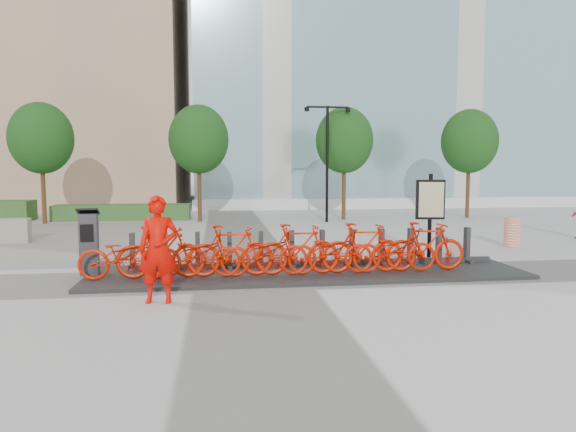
{
  "coord_description": "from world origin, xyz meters",
  "views": [
    {
      "loc": [
        -0.68,
        -10.83,
        2.38
      ],
      "look_at": [
        1.0,
        1.5,
        1.2
      ],
      "focal_mm": 32.0,
      "sensor_mm": 36.0,
      "label": 1
    }
  ],
  "objects": [
    {
      "name": "ground",
      "position": [
        0.0,
        0.0,
        0.0
      ],
      "size": [
        120.0,
        120.0,
        0.0
      ],
      "primitive_type": "plane",
      "color": "#BEBEBE"
    },
    {
      "name": "glass_building",
      "position": [
        14.0,
        26.0,
        12.0
      ],
      "size": [
        32.0,
        16.0,
        24.0
      ],
      "primitive_type": "cube",
      "color": "slate",
      "rests_on": "ground"
    },
    {
      "name": "hedge_b",
      "position": [
        -5.0,
        13.2,
        0.35
      ],
      "size": [
        6.0,
        1.2,
        0.7
      ],
      "primitive_type": "cube",
      "color": "#417434",
      "rests_on": "ground"
    },
    {
      "name": "tree_0",
      "position": [
        -8.0,
        12.0,
        3.59
      ],
      "size": [
        2.6,
        2.6,
        5.1
      ],
      "color": "#55381B",
      "rests_on": "ground"
    },
    {
      "name": "tree_1",
      "position": [
        -1.5,
        12.0,
        3.59
      ],
      "size": [
        2.6,
        2.6,
        5.1
      ],
      "color": "#55381B",
      "rests_on": "ground"
    },
    {
      "name": "tree_2",
      "position": [
        5.0,
        12.0,
        3.59
      ],
      "size": [
        2.6,
        2.6,
        5.1
      ],
      "color": "#55381B",
      "rests_on": "ground"
    },
    {
      "name": "tree_3",
      "position": [
        11.0,
        12.0,
        3.59
      ],
      "size": [
        2.6,
        2.6,
        5.1
      ],
      "color": "#55381B",
      "rests_on": "ground"
    },
    {
      "name": "streetlamp",
      "position": [
        4.0,
        11.0,
        3.13
      ],
      "size": [
        2.0,
        0.2,
        5.0
      ],
      "color": "black",
      "rests_on": "ground"
    },
    {
      "name": "dock_pad",
      "position": [
        1.3,
        0.3,
        0.04
      ],
      "size": [
        9.6,
        2.4,
        0.08
      ],
      "primitive_type": "cube",
      "color": "#252525",
      "rests_on": "ground"
    },
    {
      "name": "dock_rail_posts",
      "position": [
        1.36,
        0.77,
        0.51
      ],
      "size": [
        8.02,
        0.5,
        0.85
      ],
      "primitive_type": null,
      "color": "#2E2E31",
      "rests_on": "dock_pad"
    },
    {
      "name": "bike_0",
      "position": [
        -2.6,
        -0.05,
        0.58
      ],
      "size": [
        1.89,
        0.66,
        0.99
      ],
      "primitive_type": "imported",
      "rotation": [
        0.0,
        0.0,
        1.57
      ],
      "color": "red",
      "rests_on": "dock_pad"
    },
    {
      "name": "bike_1",
      "position": [
        -1.88,
        -0.05,
        0.63
      ],
      "size": [
        1.83,
        0.52,
        1.1
      ],
      "primitive_type": "imported",
      "rotation": [
        0.0,
        0.0,
        1.57
      ],
      "color": "red",
      "rests_on": "dock_pad"
    },
    {
      "name": "bike_2",
      "position": [
        -1.16,
        -0.05,
        0.58
      ],
      "size": [
        1.89,
        0.66,
        0.99
      ],
      "primitive_type": "imported",
      "rotation": [
        0.0,
        0.0,
        1.57
      ],
      "color": "red",
      "rests_on": "dock_pad"
    },
    {
      "name": "bike_3",
      "position": [
        -0.44,
        -0.05,
        0.63
      ],
      "size": [
        1.83,
        0.52,
        1.1
      ],
      "primitive_type": "imported",
      "rotation": [
        0.0,
        0.0,
        1.57
      ],
      "color": "red",
      "rests_on": "dock_pad"
    },
    {
      "name": "bike_4",
      "position": [
        0.28,
        -0.05,
        0.58
      ],
      "size": [
        1.89,
        0.66,
        0.99
      ],
      "primitive_type": "imported",
      "rotation": [
        0.0,
        0.0,
        1.57
      ],
      "color": "red",
      "rests_on": "dock_pad"
    },
    {
      "name": "bike_5",
      "position": [
        1.0,
        -0.05,
        0.63
      ],
      "size": [
        1.83,
        0.52,
        1.1
      ],
      "primitive_type": "imported",
      "rotation": [
        0.0,
        0.0,
        1.57
      ],
      "color": "red",
      "rests_on": "dock_pad"
    },
    {
      "name": "bike_6",
      "position": [
        1.72,
        -0.05,
        0.58
      ],
      "size": [
        1.89,
        0.66,
        0.99
      ],
      "primitive_type": "imported",
      "rotation": [
        0.0,
        0.0,
        1.57
      ],
      "color": "red",
      "rests_on": "dock_pad"
    },
    {
      "name": "bike_7",
      "position": [
        2.44,
        -0.05,
        0.63
      ],
      "size": [
        1.83,
        0.52,
        1.1
      ],
      "primitive_type": "imported",
      "rotation": [
        0.0,
        0.0,
        1.57
      ],
      "color": "red",
      "rests_on": "dock_pad"
    },
    {
      "name": "bike_8",
      "position": [
        3.16,
        -0.05,
        0.58
      ],
      "size": [
        1.89,
        0.66,
        0.99
      ],
      "primitive_type": "imported",
      "rotation": [
        0.0,
        0.0,
        1.57
      ],
      "color": "red",
      "rests_on": "dock_pad"
    },
    {
      "name": "bike_9",
      "position": [
        3.88,
        -0.05,
        0.63
      ],
      "size": [
        1.83,
        0.52,
        1.1
      ],
      "primitive_type": "imported",
      "rotation": [
        0.0,
        0.0,
        1.57
      ],
      "color": "red",
      "rests_on": "dock_pad"
    },
    {
      "name": "kiosk",
      "position": [
        -3.44,
        0.5,
        0.78
      ],
      "size": [
        0.48,
        0.41,
        1.45
      ],
      "rotation": [
        0.0,
        0.0,
        0.09
      ],
      "color": "#2E2E31",
      "rests_on": "dock_pad"
    },
    {
      "name": "worker_red",
      "position": [
        -1.73,
        -1.71,
        0.95
      ],
      "size": [
        0.72,
        0.5,
        1.9
      ],
      "primitive_type": "imported",
      "rotation": [
        0.0,
        0.0,
        -0.07
      ],
      "color": "#E00800",
      "rests_on": "ground"
    },
    {
      "name": "construction_barrel",
      "position": [
        8.04,
        3.36,
        0.45
      ],
      "size": [
        0.55,
        0.55,
        0.9
      ],
      "primitive_type": "cylinder",
      "rotation": [
        0.0,
        0.0,
        0.21
      ],
      "color": "#DF3200",
      "rests_on": "ground"
    },
    {
      "name": "map_sign",
      "position": [
        4.67,
        1.58,
        1.47
      ],
      "size": [
        0.73,
        0.23,
        2.22
      ],
      "rotation": [
        0.0,
        0.0,
        -0.16
      ],
      "color": "black",
      "rests_on": "ground"
    }
  ]
}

